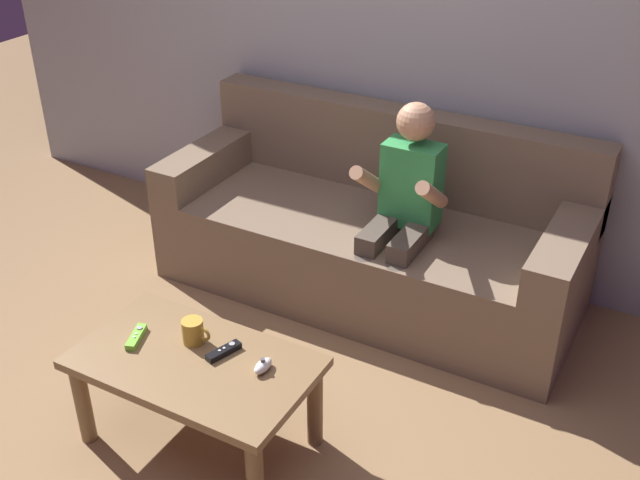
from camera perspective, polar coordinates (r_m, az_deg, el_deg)
The scene contains 9 objects.
ground_plane at distance 3.00m, azimuth -9.57°, elevation -16.01°, with size 10.09×10.09×0.00m, color olive.
wall_back at distance 3.74m, azimuth 6.20°, elevation 16.22°, with size 5.05×0.05×2.50m, color #999EA8.
couch at distance 3.73m, azimuth 3.97°, elevation 0.42°, with size 2.00×0.80×0.85m.
person_seated_on_couch at distance 3.37m, azimuth 6.12°, elevation 2.44°, with size 0.36×0.44×1.03m.
coffee_table at distance 2.86m, azimuth -9.24°, elevation -9.77°, with size 0.87×0.51×0.39m.
game_remote_black_near_edge at distance 2.82m, azimuth -7.16°, elevation -8.20°, with size 0.08×0.14×0.03m.
nunchuk_white at distance 2.73m, azimuth -4.26°, elevation -9.30°, with size 0.05×0.09×0.05m.
game_remote_lime_far_corner at distance 2.94m, azimuth -13.48°, elevation -7.01°, with size 0.08×0.14×0.03m.
coffee_mug at distance 2.87m, azimuth -9.38°, elevation -6.72°, with size 0.12×0.08×0.09m.
Camera 1 is at (1.40, -1.55, 2.15)m, focal length 43.09 mm.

